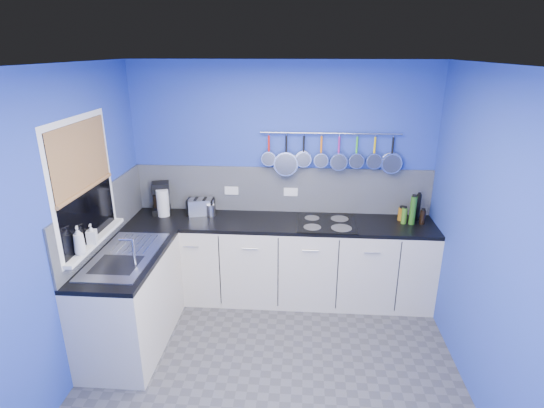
# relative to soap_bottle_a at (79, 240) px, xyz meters

# --- Properties ---
(floor) EXTENTS (3.20, 3.00, 0.02)m
(floor) POSITION_rel_soap_bottle_a_xyz_m (1.53, -0.02, -1.18)
(floor) COLOR #47474C
(floor) RESTS_ON ground
(ceiling) EXTENTS (3.20, 3.00, 0.02)m
(ceiling) POSITION_rel_soap_bottle_a_xyz_m (1.53, -0.02, 1.34)
(ceiling) COLOR white
(ceiling) RESTS_ON ground
(wall_back) EXTENTS (3.20, 0.02, 2.50)m
(wall_back) POSITION_rel_soap_bottle_a_xyz_m (1.53, 1.49, 0.08)
(wall_back) COLOR #2940AB
(wall_back) RESTS_ON ground
(wall_front) EXTENTS (3.20, 0.02, 2.50)m
(wall_front) POSITION_rel_soap_bottle_a_xyz_m (1.53, -1.53, 0.08)
(wall_front) COLOR #2940AB
(wall_front) RESTS_ON ground
(wall_left) EXTENTS (0.02, 3.00, 2.50)m
(wall_left) POSITION_rel_soap_bottle_a_xyz_m (-0.08, -0.02, 0.08)
(wall_left) COLOR #2940AB
(wall_left) RESTS_ON ground
(wall_right) EXTENTS (0.02, 3.00, 2.50)m
(wall_right) POSITION_rel_soap_bottle_a_xyz_m (3.14, -0.02, 0.08)
(wall_right) COLOR #2940AB
(wall_right) RESTS_ON ground
(backsplash_back) EXTENTS (3.20, 0.02, 0.50)m
(backsplash_back) POSITION_rel_soap_bottle_a_xyz_m (1.53, 1.47, -0.02)
(backsplash_back) COLOR gray
(backsplash_back) RESTS_ON wall_back
(backsplash_left) EXTENTS (0.02, 1.80, 0.50)m
(backsplash_left) POSITION_rel_soap_bottle_a_xyz_m (-0.06, 0.58, -0.02)
(backsplash_left) COLOR gray
(backsplash_left) RESTS_ON wall_left
(cabinet_run_back) EXTENTS (3.20, 0.60, 0.86)m
(cabinet_run_back) POSITION_rel_soap_bottle_a_xyz_m (1.53, 1.18, -0.74)
(cabinet_run_back) COLOR beige
(cabinet_run_back) RESTS_ON ground
(worktop_back) EXTENTS (3.20, 0.60, 0.04)m
(worktop_back) POSITION_rel_soap_bottle_a_xyz_m (1.53, 1.18, -0.29)
(worktop_back) COLOR black
(worktop_back) RESTS_ON cabinet_run_back
(cabinet_run_left) EXTENTS (0.60, 1.20, 0.86)m
(cabinet_run_left) POSITION_rel_soap_bottle_a_xyz_m (0.23, 0.28, -0.74)
(cabinet_run_left) COLOR beige
(cabinet_run_left) RESTS_ON ground
(worktop_left) EXTENTS (0.60, 1.20, 0.04)m
(worktop_left) POSITION_rel_soap_bottle_a_xyz_m (0.23, 0.28, -0.29)
(worktop_left) COLOR black
(worktop_left) RESTS_ON cabinet_run_left
(window_frame) EXTENTS (0.01, 1.00, 1.10)m
(window_frame) POSITION_rel_soap_bottle_a_xyz_m (-0.05, 0.28, 0.38)
(window_frame) COLOR white
(window_frame) RESTS_ON wall_left
(window_glass) EXTENTS (0.01, 0.90, 1.00)m
(window_glass) POSITION_rel_soap_bottle_a_xyz_m (-0.04, 0.28, 0.38)
(window_glass) COLOR black
(window_glass) RESTS_ON wall_left
(bamboo_blind) EXTENTS (0.01, 0.90, 0.55)m
(bamboo_blind) POSITION_rel_soap_bottle_a_xyz_m (-0.03, 0.28, 0.61)
(bamboo_blind) COLOR #9D7048
(bamboo_blind) RESTS_ON wall_left
(window_sill) EXTENTS (0.10, 0.98, 0.03)m
(window_sill) POSITION_rel_soap_bottle_a_xyz_m (-0.02, 0.28, -0.13)
(window_sill) COLOR white
(window_sill) RESTS_ON wall_left
(sink_unit) EXTENTS (0.50, 0.95, 0.01)m
(sink_unit) POSITION_rel_soap_bottle_a_xyz_m (0.23, 0.28, -0.27)
(sink_unit) COLOR silver
(sink_unit) RESTS_ON worktop_left
(mixer_tap) EXTENTS (0.12, 0.08, 0.26)m
(mixer_tap) POSITION_rel_soap_bottle_a_xyz_m (0.39, 0.10, -0.14)
(mixer_tap) COLOR silver
(mixer_tap) RESTS_ON worktop_left
(socket_left) EXTENTS (0.15, 0.01, 0.09)m
(socket_left) POSITION_rel_soap_bottle_a_xyz_m (0.98, 1.46, -0.04)
(socket_left) COLOR white
(socket_left) RESTS_ON backsplash_back
(socket_right) EXTENTS (0.15, 0.01, 0.09)m
(socket_right) POSITION_rel_soap_bottle_a_xyz_m (1.63, 1.46, -0.04)
(socket_right) COLOR white
(socket_right) RESTS_ON backsplash_back
(pot_rail) EXTENTS (1.45, 0.02, 0.02)m
(pot_rail) POSITION_rel_soap_bottle_a_xyz_m (2.03, 1.43, 0.61)
(pot_rail) COLOR silver
(pot_rail) RESTS_ON wall_back
(soap_bottle_a) EXTENTS (0.12, 0.12, 0.24)m
(soap_bottle_a) POSITION_rel_soap_bottle_a_xyz_m (0.00, 0.00, 0.00)
(soap_bottle_a) COLOR white
(soap_bottle_a) RESTS_ON window_sill
(soap_bottle_b) EXTENTS (0.09, 0.10, 0.17)m
(soap_bottle_b) POSITION_rel_soap_bottle_a_xyz_m (0.00, 0.20, -0.03)
(soap_bottle_b) COLOR white
(soap_bottle_b) RESTS_ON window_sill
(paper_towel) EXTENTS (0.15, 0.15, 0.29)m
(paper_towel) POSITION_rel_soap_bottle_a_xyz_m (0.27, 1.24, -0.12)
(paper_towel) COLOR white
(paper_towel) RESTS_ON worktop_back
(coffee_maker) EXTENTS (0.24, 0.26, 0.34)m
(coffee_maker) POSITION_rel_soap_bottle_a_xyz_m (0.23, 1.32, -0.10)
(coffee_maker) COLOR black
(coffee_maker) RESTS_ON worktop_back
(toaster) EXTENTS (0.30, 0.22, 0.17)m
(toaster) POSITION_rel_soap_bottle_a_xyz_m (0.66, 1.32, -0.18)
(toaster) COLOR silver
(toaster) RESTS_ON worktop_back
(canister) EXTENTS (0.11, 0.11, 0.13)m
(canister) POSITION_rel_soap_bottle_a_xyz_m (0.78, 1.27, -0.20)
(canister) COLOR silver
(canister) RESTS_ON worktop_back
(hob) EXTENTS (0.60, 0.53, 0.01)m
(hob) POSITION_rel_soap_bottle_a_xyz_m (2.01, 1.14, -0.26)
(hob) COLOR black
(hob) RESTS_ON worktop_back
(pan_0) EXTENTS (0.16, 0.07, 0.35)m
(pan_0) POSITION_rel_soap_bottle_a_xyz_m (1.40, 1.42, 0.44)
(pan_0) COLOR silver
(pan_0) RESTS_ON pot_rail
(pan_1) EXTENTS (0.26, 0.08, 0.45)m
(pan_1) POSITION_rel_soap_bottle_a_xyz_m (1.58, 1.42, 0.39)
(pan_1) COLOR silver
(pan_1) RESTS_ON pot_rail
(pan_2) EXTENTS (0.17, 0.05, 0.36)m
(pan_2) POSITION_rel_soap_bottle_a_xyz_m (1.76, 1.42, 0.43)
(pan_2) COLOR silver
(pan_2) RESTS_ON pot_rail
(pan_3) EXTENTS (0.15, 0.11, 0.34)m
(pan_3) POSITION_rel_soap_bottle_a_xyz_m (1.94, 1.42, 0.44)
(pan_3) COLOR silver
(pan_3) RESTS_ON pot_rail
(pan_4) EXTENTS (0.18, 0.10, 0.37)m
(pan_4) POSITION_rel_soap_bottle_a_xyz_m (2.12, 1.42, 0.43)
(pan_4) COLOR silver
(pan_4) RESTS_ON pot_rail
(pan_5) EXTENTS (0.16, 0.09, 0.35)m
(pan_5) POSITION_rel_soap_bottle_a_xyz_m (2.30, 1.42, 0.43)
(pan_5) COLOR silver
(pan_5) RESTS_ON pot_rail
(pan_6) EXTENTS (0.17, 0.07, 0.36)m
(pan_6) POSITION_rel_soap_bottle_a_xyz_m (2.48, 1.42, 0.43)
(pan_6) COLOR silver
(pan_6) RESTS_ON pot_rail
(pan_7) EXTENTS (0.21, 0.07, 0.40)m
(pan_7) POSITION_rel_soap_bottle_a_xyz_m (2.67, 1.42, 0.41)
(pan_7) COLOR silver
(pan_7) RESTS_ON pot_rail
(condiment_0) EXTENTS (0.05, 0.05, 0.28)m
(condiment_0) POSITION_rel_soap_bottle_a_xyz_m (2.96, 1.32, -0.13)
(condiment_0) COLOR black
(condiment_0) RESTS_ON worktop_back
(condiment_1) EXTENTS (0.06, 0.06, 0.14)m
(condiment_1) POSITION_rel_soap_bottle_a_xyz_m (2.91, 1.29, -0.20)
(condiment_1) COLOR brown
(condiment_1) RESTS_ON worktop_back
(condiment_2) EXTENTS (0.07, 0.07, 0.14)m
(condiment_2) POSITION_rel_soap_bottle_a_xyz_m (2.80, 1.30, -0.20)
(condiment_2) COLOR #8C5914
(condiment_2) RESTS_ON worktop_back
(condiment_3) EXTENTS (0.06, 0.06, 0.15)m
(condiment_3) POSITION_rel_soap_bottle_a_xyz_m (2.99, 1.22, -0.20)
(condiment_3) COLOR black
(condiment_3) RESTS_ON worktop_back
(condiment_4) EXTENTS (0.06, 0.06, 0.30)m
(condiment_4) POSITION_rel_soap_bottle_a_xyz_m (2.88, 1.20, -0.12)
(condiment_4) COLOR #265919
(condiment_4) RESTS_ON worktop_back
(condiment_5) EXTENTS (0.06, 0.06, 0.17)m
(condiment_5) POSITION_rel_soap_bottle_a_xyz_m (2.80, 1.21, -0.19)
(condiment_5) COLOR #3F721E
(condiment_5) RESTS_ON worktop_back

